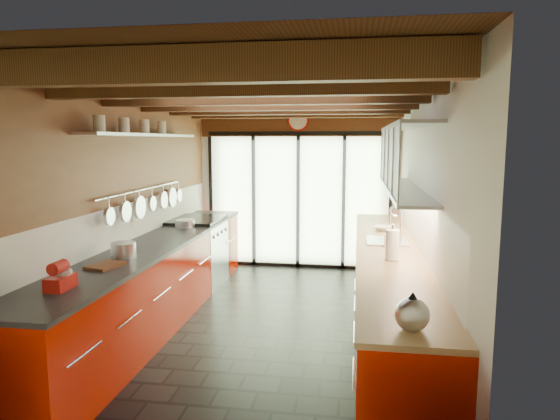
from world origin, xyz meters
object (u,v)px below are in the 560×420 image
object	(u,v)px
stand_mixer	(61,278)
paper_towel	(392,245)
kettle	(412,313)
bowl	(384,228)
soap_bottle	(388,238)

from	to	relation	value
stand_mixer	paper_towel	bearing A→B (deg)	27.79
stand_mixer	kettle	bearing A→B (deg)	-9.71
bowl	paper_towel	bearing A→B (deg)	-90.00
bowl	kettle	bearing A→B (deg)	-90.00
stand_mixer	bowl	distance (m)	3.86
stand_mixer	soap_bottle	size ratio (longest dim) A/B	1.29
paper_towel	soap_bottle	xyz separation A→B (m)	(0.00, 0.60, -0.05)
paper_towel	bowl	distance (m)	1.57
kettle	soap_bottle	bearing A→B (deg)	90.00
stand_mixer	soap_bottle	distance (m)	3.20
kettle	bowl	distance (m)	3.34
stand_mixer	bowl	xyz separation A→B (m)	(2.54, 2.90, -0.06)
stand_mixer	paper_towel	distance (m)	2.87
kettle	paper_towel	world-z (taller)	paper_towel
soap_bottle	stand_mixer	bearing A→B (deg)	-142.60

